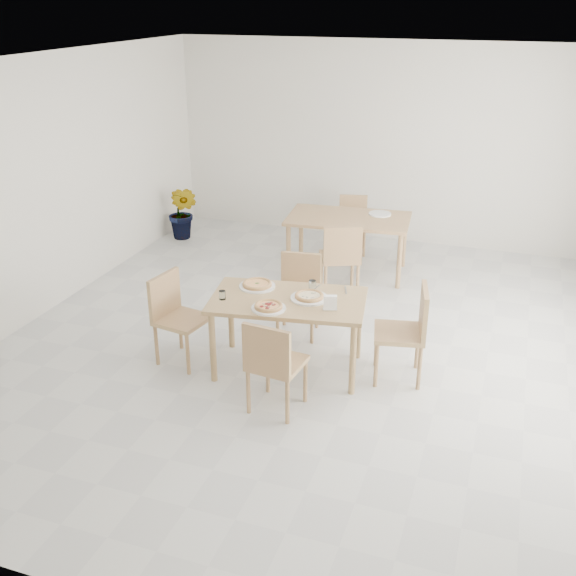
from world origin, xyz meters
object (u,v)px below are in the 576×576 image
(plate_margherita, at_px, (257,286))
(tumbler_a, at_px, (312,285))
(chair_south, at_px, (273,361))
(pizza_margherita, at_px, (257,284))
(plate_pepperoni, at_px, (269,308))
(tumbler_b, at_px, (222,295))
(chair_west, at_px, (175,312))
(chair_back_s, at_px, (341,255))
(chair_east, at_px, (409,327))
(plate_mushroom, at_px, (309,298))
(potted_plant, at_px, (183,213))
(second_table, at_px, (348,223))
(napkin_holder, at_px, (330,303))
(pizza_mushroom, at_px, (309,296))
(pizza_pepperoni, at_px, (268,306))
(chair_north, at_px, (299,288))
(plate_empty, at_px, (380,214))
(chair_back_n, at_px, (353,220))
(main_table, at_px, (288,307))

(plate_margherita, relative_size, tumbler_a, 3.84)
(chair_south, relative_size, pizza_margherita, 3.05)
(plate_pepperoni, bearing_deg, tumbler_b, 173.25)
(chair_south, bearing_deg, plate_margherita, -55.20)
(chair_west, height_order, chair_back_s, chair_back_s)
(chair_east, xyz_separation_m, pizza_margherita, (-1.48, -0.05, 0.24))
(chair_east, bearing_deg, tumbler_b, -87.74)
(plate_mushroom, distance_m, potted_plant, 4.17)
(second_table, xyz_separation_m, potted_plant, (-2.61, 0.46, -0.27))
(potted_plant, bearing_deg, napkin_holder, -45.29)
(tumbler_a, height_order, second_table, tumbler_a)
(chair_west, relative_size, plate_margherita, 2.55)
(chair_west, height_order, potted_plant, chair_west)
(chair_east, xyz_separation_m, pizza_mushroom, (-0.92, -0.15, 0.24))
(plate_mushroom, height_order, pizza_pepperoni, pizza_pepperoni)
(chair_north, distance_m, pizza_mushroom, 0.86)
(plate_margherita, relative_size, plate_empty, 1.22)
(tumbler_b, height_order, chair_back_s, chair_back_s)
(chair_south, bearing_deg, tumbler_b, -31.22)
(plate_mushroom, relative_size, chair_back_n, 0.45)
(plate_mushroom, distance_m, pizza_pepperoni, 0.43)
(plate_empty, bearing_deg, pizza_pepperoni, -96.62)
(chair_east, height_order, tumbler_a, chair_east)
(tumbler_b, distance_m, potted_plant, 3.92)
(pizza_margherita, bearing_deg, second_table, 83.31)
(chair_south, relative_size, plate_pepperoni, 2.82)
(main_table, relative_size, chair_back_s, 1.71)
(tumbler_a, bearing_deg, chair_north, 120.29)
(plate_margherita, xyz_separation_m, second_table, (0.29, 2.43, -0.09))
(tumbler_b, height_order, chair_back_n, tumbler_b)
(tumbler_b, bearing_deg, second_table, 80.16)
(chair_west, height_order, chair_back_n, chair_west)
(pizza_mushroom, bearing_deg, plate_margherita, 170.26)
(tumbler_a, height_order, tumbler_b, tumbler_a)
(tumbler_b, distance_m, plate_empty, 3.15)
(plate_margherita, xyz_separation_m, pizza_mushroom, (0.56, -0.10, 0.02))
(plate_pepperoni, xyz_separation_m, potted_plant, (-2.60, 3.32, -0.36))
(main_table, distance_m, second_table, 2.59)
(plate_mushroom, xyz_separation_m, second_table, (-0.27, 2.53, -0.09))
(chair_south, bearing_deg, second_table, -80.33)
(main_table, height_order, potted_plant, potted_plant)
(pizza_margherita, xyz_separation_m, napkin_holder, (0.81, -0.27, 0.04))
(main_table, relative_size, plate_pepperoni, 4.96)
(chair_back_s, bearing_deg, chair_south, 68.47)
(plate_pepperoni, distance_m, napkin_holder, 0.56)
(tumbler_a, relative_size, chair_back_s, 0.10)
(second_table, xyz_separation_m, chair_back_n, (-0.13, 0.80, -0.22))
(plate_margherita, distance_m, chair_back_n, 3.25)
(tumbler_a, bearing_deg, main_table, -117.96)
(chair_south, bearing_deg, chair_north, -73.80)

